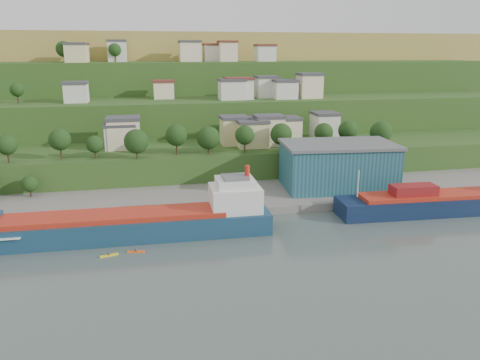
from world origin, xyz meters
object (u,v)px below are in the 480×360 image
object	(u,v)px
cargo_ship_near	(133,225)
cargo_ship_far	(453,202)
kayak_orange	(136,251)
warehouse	(338,165)

from	to	relation	value
cargo_ship_near	cargo_ship_far	distance (m)	79.26
cargo_ship_far	kayak_orange	distance (m)	79.21
warehouse	kayak_orange	size ratio (longest dim) A/B	9.11
cargo_ship_near	cargo_ship_far	bearing A→B (deg)	1.60
warehouse	kayak_orange	bearing A→B (deg)	-147.03
cargo_ship_far	kayak_orange	bearing A→B (deg)	-170.40
cargo_ship_near	kayak_orange	world-z (taller)	cargo_ship_near
cargo_ship_near	warehouse	world-z (taller)	cargo_ship_near
cargo_ship_near	warehouse	xyz separation A→B (m)	(56.49, 20.86, 5.77)
cargo_ship_near	warehouse	size ratio (longest dim) A/B	1.99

